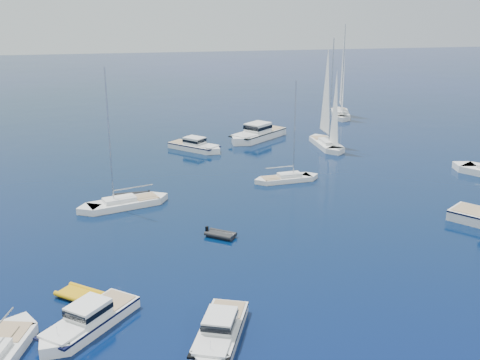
# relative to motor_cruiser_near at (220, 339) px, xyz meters

# --- Properties ---
(ground) EXTENTS (400.00, 400.00, 0.00)m
(ground) POSITION_rel_motor_cruiser_near_xyz_m (7.79, -3.52, 0.00)
(ground) COLOR #07104A
(ground) RESTS_ON ground
(motor_cruiser_near) EXTENTS (5.21, 8.26, 2.08)m
(motor_cruiser_near) POSITION_rel_motor_cruiser_near_xyz_m (0.00, 0.00, 0.00)
(motor_cruiser_near) COLOR silver
(motor_cruiser_near) RESTS_ON ground
(motor_cruiser_left) EXTENTS (7.28, 7.96, 2.17)m
(motor_cruiser_left) POSITION_rel_motor_cruiser_near_xyz_m (-7.97, 2.90, 0.00)
(motor_cruiser_left) COLOR white
(motor_cruiser_left) RESTS_ON ground
(motor_cruiser_distant) EXTENTS (11.14, 10.26, 3.05)m
(motor_cruiser_distant) POSITION_rel_motor_cruiser_near_xyz_m (14.19, 50.67, 0.00)
(motor_cruiser_distant) COLOR white
(motor_cruiser_distant) RESTS_ON ground
(motor_cruiser_horizon) EXTENTS (7.96, 8.11, 2.28)m
(motor_cruiser_horizon) POSITION_rel_motor_cruiser_near_xyz_m (4.46, 46.06, 0.00)
(motor_cruiser_horizon) COLOR white
(motor_cruiser_horizon) RESTS_ON ground
(sailboat_mid_l) EXTENTS (10.18, 5.44, 14.50)m
(sailboat_mid_l) POSITION_rel_motor_cruiser_near_xyz_m (-5.49, 25.13, 0.00)
(sailboat_mid_l) COLOR white
(sailboat_mid_l) RESTS_ON ground
(sailboat_centre) EXTENTS (8.31, 2.97, 11.95)m
(sailboat_centre) POSITION_rel_motor_cruiser_near_xyz_m (12.86, 30.02, 0.00)
(sailboat_centre) COLOR silver
(sailboat_centre) RESTS_ON ground
(sailboat_sails_r) EXTENTS (2.93, 10.64, 15.58)m
(sailboat_sails_r) POSITION_rel_motor_cruiser_near_xyz_m (22.75, 44.30, 0.00)
(sailboat_sails_r) COLOR white
(sailboat_sails_r) RESTS_ON ground
(sailboat_sails_far) EXTENTS (6.04, 11.51, 16.39)m
(sailboat_sails_far) POSITION_rel_motor_cruiser_near_xyz_m (32.60, 64.57, 0.00)
(sailboat_sails_far) COLOR silver
(sailboat_sails_far) RESTS_ON ground
(tender_yellow) EXTENTS (4.57, 4.33, 0.95)m
(tender_yellow) POSITION_rel_motor_cruiser_near_xyz_m (-8.43, 6.85, 0.00)
(tender_yellow) COLOR #D3990C
(tender_yellow) RESTS_ON ground
(tender_grey_near) EXTENTS (3.14, 2.94, 0.95)m
(tender_grey_near) POSITION_rel_motor_cruiser_near_xyz_m (2.73, 15.62, 0.00)
(tender_grey_near) COLOR black
(tender_grey_near) RESTS_ON ground
(tender_grey_far) EXTENTS (3.93, 2.24, 0.95)m
(tender_grey_far) POSITION_rel_motor_cruiser_near_xyz_m (-4.77, 27.49, 0.00)
(tender_grey_far) COLOR black
(tender_grey_far) RESTS_ON ground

